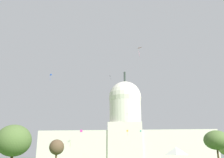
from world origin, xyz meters
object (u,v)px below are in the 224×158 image
Objects in this scene: tree_east_near at (216,140)px; kite_black_high at (111,77)px; kite_orange_low at (127,131)px; kite_blue_high at (51,75)px; kite_magenta_low at (81,131)px; tree_west_mid at (14,140)px; kite_yellow_low at (71,141)px; tree_west_far at (57,147)px; kite_cyan_mid at (127,114)px; capitol_building at (126,133)px; kite_turquoise_mid at (141,131)px; event_tent at (177,157)px; kite_pink_high at (139,49)px.

tree_east_near is 4.98× the size of kite_black_high.
kite_orange_low is 54.50m from kite_blue_high.
kite_blue_high is (-21.86, 23.26, 30.53)m from kite_magenta_low.
kite_magenta_low is (15.99, 20.31, 4.56)m from tree_west_mid.
kite_yellow_low is (-67.18, 51.33, 2.71)m from tree_east_near.
tree_west_mid reaches higher than kite_yellow_low.
tree_west_mid is (-0.56, -40.50, 0.67)m from tree_west_far.
tree_west_far is at bearing -72.11° from kite_cyan_mid.
capitol_building reaches higher than kite_blue_high.
kite_turquoise_mid is at bearing 117.93° from kite_cyan_mid.
event_tent is at bearing -49.22° from kite_orange_low.
kite_cyan_mid is at bearing -119.73° from kite_black_high.
kite_blue_high is at bearing 177.62° from kite_pink_high.
kite_yellow_low is 1.46× the size of kite_cyan_mid.
kite_magenta_low is at bearing 138.71° from kite_blue_high.
kite_turquoise_mid is at bearing -72.35° from capitol_building.
tree_west_far is 2.73× the size of kite_yellow_low.
kite_pink_high is at bearing 129.70° from kite_turquoise_mid.
capitol_building reaches higher than kite_yellow_low.
event_tent is (21.51, -134.42, -19.46)m from capitol_building.
kite_blue_high reaches higher than kite_turquoise_mid.
kite_cyan_mid is (-34.65, 63.56, 20.00)m from tree_east_near.
kite_yellow_low is 1.57× the size of kite_black_high.
kite_pink_high reaches higher than kite_orange_low.
tree_west_far is 9.97× the size of kite_turquoise_mid.
kite_cyan_mid is at bearing -66.93° from kite_yellow_low.
kite_black_high is at bearing -47.18° from kite_yellow_low.
kite_black_high is at bearing 123.05° from tree_east_near.
event_tent is 2.47× the size of kite_black_high.
kite_turquoise_mid is 107.67m from kite_pink_high.
kite_turquoise_mid reaches higher than tree_east_near.
kite_cyan_mid reaches higher than kite_yellow_low.
tree_west_far is at bearing 100.12° from kite_turquoise_mid.
capitol_building is 37.84× the size of kite_yellow_low.
kite_cyan_mid is 0.71× the size of kite_blue_high.
tree_west_far is at bearing 164.60° from tree_east_near.
kite_black_high is at bearing 116.87° from event_tent.
kite_yellow_low is 56.48m from kite_magenta_low.
kite_orange_low is at bearing 46.76° from tree_west_far.
kite_turquoise_mid is at bearing -33.80° from kite_magenta_low.
tree_east_near is at bearing 169.12° from kite_blue_high.
kite_turquoise_mid is at bearing -53.06° from kite_black_high.
kite_orange_low is at bearing -35.14° from kite_cyan_mid.
kite_cyan_mid is at bearing 56.44° from tree_west_far.
kite_pink_high reaches higher than kite_magenta_low.
kite_blue_high is at bearing 94.93° from kite_turquoise_mid.
kite_black_high reaches higher than kite_cyan_mid.
kite_blue_high reaches higher than tree_west_far.
tree_west_far is 61.98m from kite_pink_high.
kite_yellow_low is at bearing 93.83° from tree_west_far.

